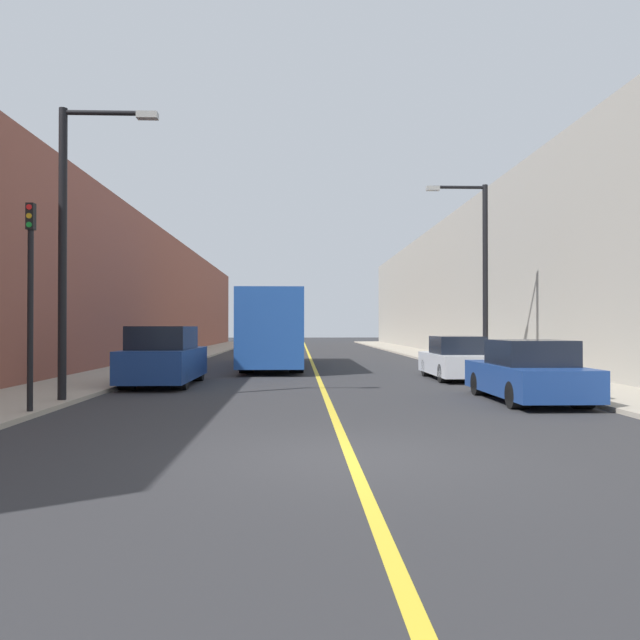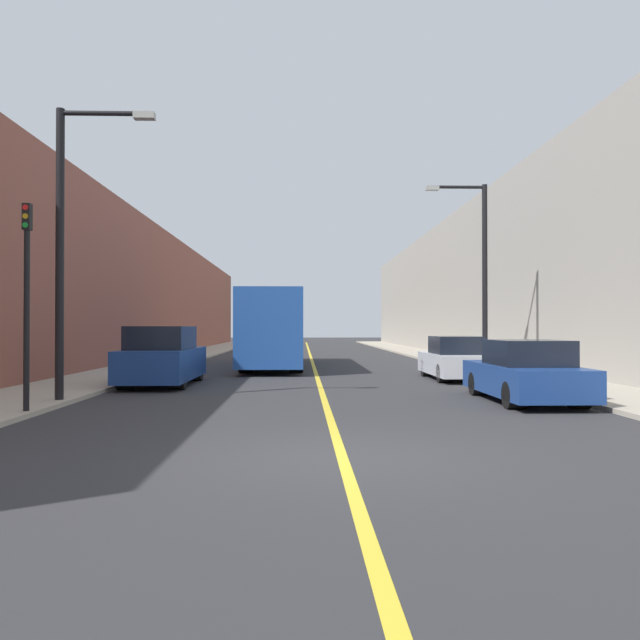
{
  "view_description": "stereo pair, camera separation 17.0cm",
  "coord_description": "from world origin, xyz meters",
  "px_view_note": "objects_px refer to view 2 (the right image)",
  "views": [
    {
      "loc": [
        -0.75,
        -8.78,
        1.84
      ],
      "look_at": [
        0.27,
        19.43,
        2.16
      ],
      "focal_mm": 35.0,
      "sensor_mm": 36.0,
      "label": 1
    },
    {
      "loc": [
        -0.58,
        -8.78,
        1.84
      ],
      "look_at": [
        0.27,
        19.43,
        2.16
      ],
      "focal_mm": 35.0,
      "sensor_mm": 36.0,
      "label": 2
    }
  ],
  "objects_px": {
    "car_right_near": "(525,374)",
    "car_right_mid": "(455,360)",
    "bus": "(275,328)",
    "street_lamp_right": "(479,265)",
    "parked_suv_left": "(163,358)",
    "street_lamp_left": "(69,233)",
    "traffic_light": "(27,298)"
  },
  "relations": [
    {
      "from": "parked_suv_left",
      "to": "car_right_near",
      "type": "xyz_separation_m",
      "value": [
        9.89,
        -4.63,
        -0.18
      ]
    },
    {
      "from": "street_lamp_left",
      "to": "car_right_near",
      "type": "bearing_deg",
      "value": 0.76
    },
    {
      "from": "bus",
      "to": "street_lamp_left",
      "type": "bearing_deg",
      "value": -107.75
    },
    {
      "from": "traffic_light",
      "to": "parked_suv_left",
      "type": "bearing_deg",
      "value": 79.22
    },
    {
      "from": "car_right_near",
      "to": "street_lamp_left",
      "type": "distance_m",
      "value": 11.59
    },
    {
      "from": "street_lamp_left",
      "to": "traffic_light",
      "type": "distance_m",
      "value": 2.6
    },
    {
      "from": "bus",
      "to": "street_lamp_right",
      "type": "height_order",
      "value": "street_lamp_right"
    },
    {
      "from": "parked_suv_left",
      "to": "traffic_light",
      "type": "xyz_separation_m",
      "value": [
        -1.29,
        -6.79,
        1.57
      ]
    },
    {
      "from": "bus",
      "to": "traffic_light",
      "type": "bearing_deg",
      "value": -105.94
    },
    {
      "from": "car_right_near",
      "to": "car_right_mid",
      "type": "bearing_deg",
      "value": 91.19
    },
    {
      "from": "bus",
      "to": "street_lamp_left",
      "type": "xyz_separation_m",
      "value": [
        -4.35,
        -13.59,
        2.31
      ]
    },
    {
      "from": "parked_suv_left",
      "to": "car_right_near",
      "type": "height_order",
      "value": "parked_suv_left"
    },
    {
      "from": "car_right_mid",
      "to": "traffic_light",
      "type": "xyz_separation_m",
      "value": [
        -11.05,
        -8.62,
        1.76
      ]
    },
    {
      "from": "car_right_near",
      "to": "bus",
      "type": "bearing_deg",
      "value": 116.58
    },
    {
      "from": "parked_suv_left",
      "to": "street_lamp_right",
      "type": "bearing_deg",
      "value": 17.36
    },
    {
      "from": "car_right_mid",
      "to": "street_lamp_right",
      "type": "distance_m",
      "value": 4.08
    },
    {
      "from": "parked_suv_left",
      "to": "street_lamp_left",
      "type": "relative_size",
      "value": 0.7
    },
    {
      "from": "car_right_mid",
      "to": "street_lamp_left",
      "type": "xyz_separation_m",
      "value": [
        -10.94,
        -6.61,
        3.4
      ]
    },
    {
      "from": "car_right_near",
      "to": "traffic_light",
      "type": "distance_m",
      "value": 11.52
    },
    {
      "from": "car_right_near",
      "to": "traffic_light",
      "type": "height_order",
      "value": "traffic_light"
    },
    {
      "from": "car_right_near",
      "to": "car_right_mid",
      "type": "distance_m",
      "value": 6.47
    },
    {
      "from": "bus",
      "to": "traffic_light",
      "type": "xyz_separation_m",
      "value": [
        -4.46,
        -15.6,
        0.66
      ]
    },
    {
      "from": "bus",
      "to": "street_lamp_right",
      "type": "bearing_deg",
      "value": -33.92
    },
    {
      "from": "car_right_mid",
      "to": "parked_suv_left",
      "type": "bearing_deg",
      "value": -169.36
    },
    {
      "from": "parked_suv_left",
      "to": "car_right_mid",
      "type": "bearing_deg",
      "value": 10.64
    },
    {
      "from": "parked_suv_left",
      "to": "car_right_mid",
      "type": "height_order",
      "value": "parked_suv_left"
    },
    {
      "from": "parked_suv_left",
      "to": "street_lamp_right",
      "type": "relative_size",
      "value": 0.69
    },
    {
      "from": "car_right_mid",
      "to": "street_lamp_right",
      "type": "bearing_deg",
      "value": 50.56
    },
    {
      "from": "street_lamp_right",
      "to": "bus",
      "type": "bearing_deg",
      "value": 146.08
    },
    {
      "from": "bus",
      "to": "car_right_mid",
      "type": "xyz_separation_m",
      "value": [
        6.59,
        -6.98,
        -1.09
      ]
    },
    {
      "from": "street_lamp_right",
      "to": "traffic_light",
      "type": "relative_size",
      "value": 1.66
    },
    {
      "from": "street_lamp_right",
      "to": "car_right_near",
      "type": "bearing_deg",
      "value": -98.52
    }
  ]
}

